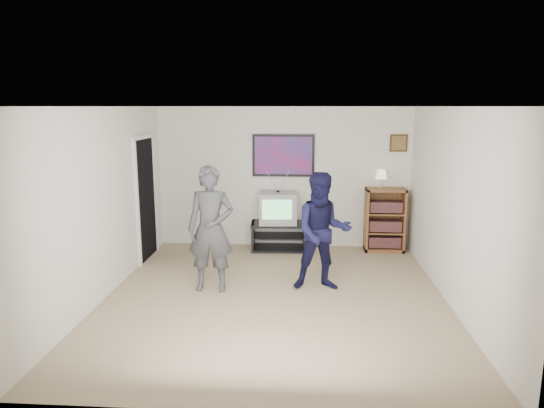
# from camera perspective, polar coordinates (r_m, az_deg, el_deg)

# --- Properties ---
(room_shell) EXTENTS (4.51, 5.00, 2.51)m
(room_shell) POSITION_cam_1_polar(r_m,az_deg,el_deg) (6.56, 0.52, 0.41)
(room_shell) COLOR #91775C
(room_shell) RESTS_ON ground
(media_stand) EXTENTS (1.00, 0.58, 0.49)m
(media_stand) POSITION_cam_1_polar(r_m,az_deg,el_deg) (8.62, 0.80, -3.78)
(media_stand) COLOR black
(media_stand) RESTS_ON room_shell
(crt_television) EXTENTS (0.68, 0.58, 0.55)m
(crt_television) POSITION_cam_1_polar(r_m,az_deg,el_deg) (8.50, 0.70, -0.42)
(crt_television) COLOR gray
(crt_television) RESTS_ON media_stand
(bookshelf) EXTENTS (0.68, 0.39, 1.11)m
(bookshelf) POSITION_cam_1_polar(r_m,az_deg,el_deg) (8.70, 13.11, -1.83)
(bookshelf) COLOR #562E19
(bookshelf) RESTS_ON room_shell
(table_lamp) EXTENTS (0.21, 0.21, 0.33)m
(table_lamp) POSITION_cam_1_polar(r_m,az_deg,el_deg) (8.57, 12.72, 2.89)
(table_lamp) COLOR beige
(table_lamp) RESTS_ON bookshelf
(person_tall) EXTENTS (0.64, 0.43, 1.73)m
(person_tall) POSITION_cam_1_polar(r_m,az_deg,el_deg) (6.64, -7.22, -2.93)
(person_tall) COLOR #39393C
(person_tall) RESTS_ON room_shell
(person_short) EXTENTS (0.85, 0.69, 1.64)m
(person_short) POSITION_cam_1_polar(r_m,az_deg,el_deg) (6.67, 5.97, -3.27)
(person_short) COLOR black
(person_short) RESTS_ON room_shell
(controller_left) EXTENTS (0.07, 0.12, 0.03)m
(controller_left) POSITION_cam_1_polar(r_m,az_deg,el_deg) (6.77, -7.20, 0.57)
(controller_left) COLOR white
(controller_left) RESTS_ON person_tall
(controller_right) EXTENTS (0.05, 0.12, 0.03)m
(controller_right) POSITION_cam_1_polar(r_m,az_deg,el_deg) (6.82, 6.22, -1.37)
(controller_right) COLOR white
(controller_right) RESTS_ON person_short
(poster) EXTENTS (1.10, 0.03, 0.75)m
(poster) POSITION_cam_1_polar(r_m,az_deg,el_deg) (8.61, 1.34, 5.72)
(poster) COLOR black
(poster) RESTS_ON room_shell
(air_vent) EXTENTS (0.28, 0.02, 0.14)m
(air_vent) POSITION_cam_1_polar(r_m,az_deg,el_deg) (8.63, -2.33, 7.73)
(air_vent) COLOR white
(air_vent) RESTS_ON room_shell
(small_picture) EXTENTS (0.30, 0.03, 0.30)m
(small_picture) POSITION_cam_1_polar(r_m,az_deg,el_deg) (8.74, 14.67, 6.96)
(small_picture) COLOR #342110
(small_picture) RESTS_ON room_shell
(doorway) EXTENTS (0.03, 0.85, 2.00)m
(doorway) POSITION_cam_1_polar(r_m,az_deg,el_deg) (8.25, -14.66, 0.54)
(doorway) COLOR black
(doorway) RESTS_ON room_shell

